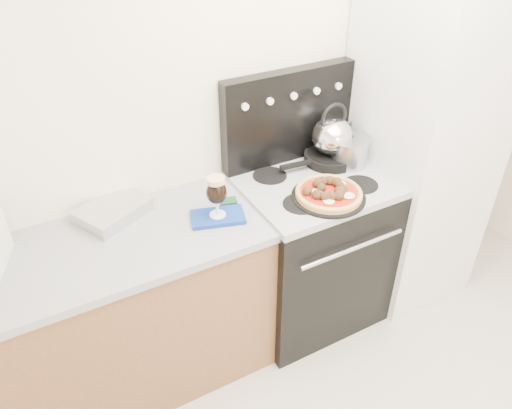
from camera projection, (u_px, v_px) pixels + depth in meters
room_shell at (446, 222)px, 1.72m from camera, size 3.52×3.01×2.52m
base_cabinet at (118, 321)px, 2.43m from camera, size 1.45×0.60×0.86m
countertop at (101, 250)px, 2.18m from camera, size 1.48×0.63×0.04m
stove_body at (309, 252)px, 2.85m from camera, size 0.76×0.65×0.88m
cooktop at (314, 184)px, 2.59m from camera, size 0.76×0.65×0.04m
backguard at (288, 116)px, 2.63m from camera, size 0.76×0.08×0.50m
fridge at (420, 147)px, 2.82m from camera, size 0.64×0.68×1.90m
foil_sheet at (113, 210)px, 2.34m from camera, size 0.38×0.35×0.06m
oven_mitt at (218, 217)px, 2.33m from camera, size 0.28×0.21×0.02m
beer_glass at (217, 197)px, 2.26m from camera, size 0.12×0.12×0.21m
pizza_pan at (328, 197)px, 2.44m from camera, size 0.44×0.44×0.01m
pizza at (329, 192)px, 2.42m from camera, size 0.41×0.41×0.05m
skillet at (330, 157)px, 2.73m from camera, size 0.31×0.31×0.05m
tea_kettle at (332, 133)px, 2.64m from camera, size 0.23×0.23×0.24m
stock_pot at (349, 152)px, 2.68m from camera, size 0.24×0.24×0.14m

